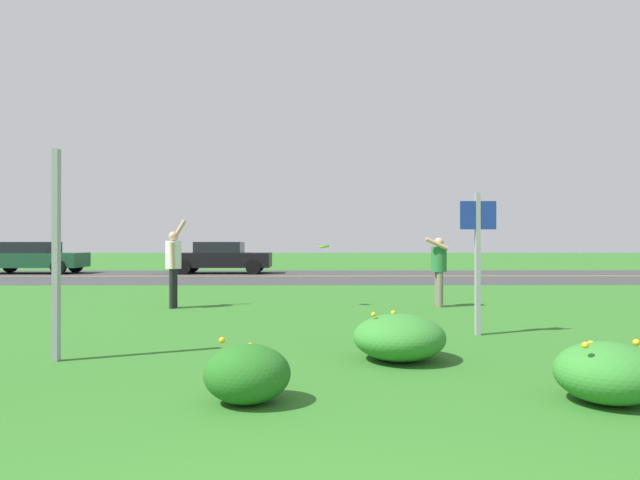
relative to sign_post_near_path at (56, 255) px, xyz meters
The scene contains 13 objects.
ground_plane 6.59m from the sign_post_near_path, 61.74° to the left, with size 120.00×120.00×0.00m, color #2D6B23.
highway_strip 16.87m from the sign_post_near_path, 79.51° to the left, with size 120.00×9.56×0.01m, color #38383A.
highway_center_stripe 16.87m from the sign_post_near_path, 79.51° to the left, with size 120.00×0.16×0.00m, color yellow.
daylily_clump_mid_left 6.15m from the sign_post_near_path, 17.34° to the right, with size 0.94×0.89×0.59m.
daylily_clump_front_center 3.27m from the sign_post_near_path, 35.06° to the right, with size 0.78×0.71×0.56m.
daylily_clump_front_right 4.31m from the sign_post_near_path, ahead, with size 1.13×1.18×0.60m.
sign_post_near_path is the anchor object (origin of this frame).
sign_post_by_roadside 5.98m from the sign_post_near_path, 17.69° to the left, with size 0.56×0.10×2.22m.
person_thrower_white_shirt 5.39m from the sign_post_near_path, 89.45° to the left, with size 0.41×0.49×1.95m.
person_catcher_green_shirt 8.14m from the sign_post_near_path, 43.18° to the left, with size 0.52×0.50×1.56m.
frisbee_lime 6.53m from the sign_post_near_path, 59.02° to the left, with size 0.24×0.24×0.09m.
car_dark_green_leftmost 21.11m from the sign_post_near_path, 117.64° to the left, with size 4.50×2.00×1.45m.
car_black_center_left 18.74m from the sign_post_near_path, 93.54° to the left, with size 4.50×2.00×1.45m.
Camera 1 is at (0.09, -1.61, 1.45)m, focal length 31.01 mm.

